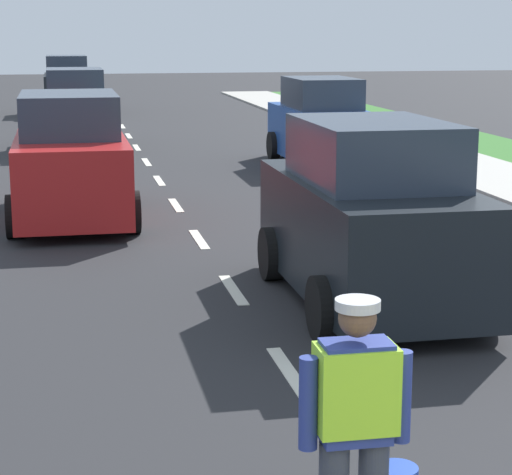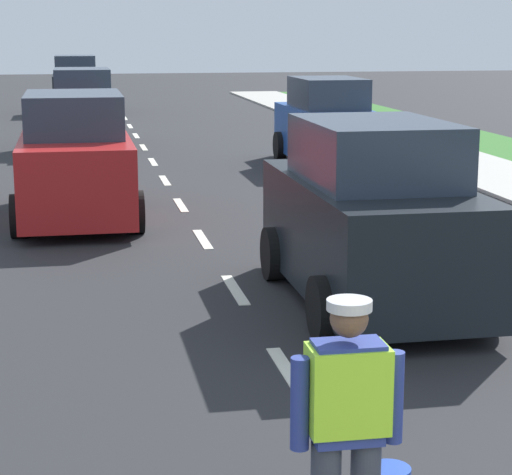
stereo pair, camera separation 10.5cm
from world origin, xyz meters
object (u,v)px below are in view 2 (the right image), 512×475
Objects in this scene: road_worker at (350,422)px; car_oncoming_lead at (76,161)px; car_outgoing_ahead at (371,220)px; car_oncoming_second at (83,112)px; car_oncoming_third at (76,87)px; car_parked_far at (326,125)px.

car_oncoming_lead is (-1.47, 11.42, 0.05)m from road_worker.
car_outgoing_ahead is 1.06× the size of car_oncoming_second.
car_oncoming_lead is at bearing 119.37° from car_outgoing_ahead.
car_oncoming_lead is (-0.19, -21.56, -0.03)m from car_oncoming_third.
car_outgoing_ahead is 11.84m from car_parked_far.
car_oncoming_second is at bearing 100.74° from car_outgoing_ahead.
car_outgoing_ahead is 6.77m from car_oncoming_lead.
car_oncoming_lead is (-5.85, -5.67, 0.03)m from car_parked_far.
car_outgoing_ahead reaches higher than car_parked_far.
car_parked_far is 8.15m from car_oncoming_lead.
car_oncoming_second is 10.12m from car_oncoming_lead.
car_oncoming_third is (-0.10, 11.44, 0.02)m from car_oncoming_second.
car_oncoming_third is at bearing 90.48° from car_oncoming_second.
car_parked_far is 16.87m from car_oncoming_third.
road_worker is 0.41× the size of car_parked_far.
car_parked_far is at bearing 77.67° from car_outgoing_ahead.
car_parked_far is at bearing -38.61° from car_oncoming_second.
car_outgoing_ahead is 1.01× the size of car_parked_far.
road_worker is 0.42× the size of car_oncoming_third.
car_oncoming_second is 0.97× the size of car_oncoming_third.
car_oncoming_second is at bearing 88.40° from car_oncoming_lead.
car_oncoming_second is 0.96× the size of car_parked_far.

